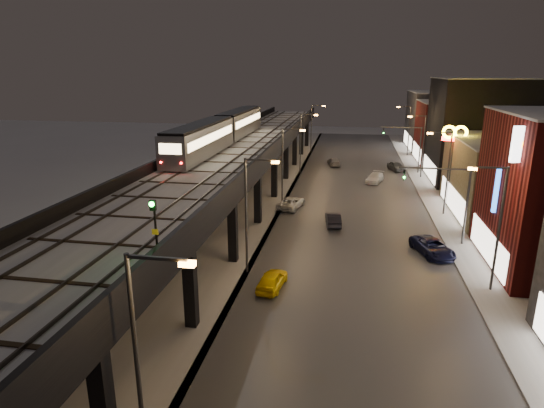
{
  "coord_description": "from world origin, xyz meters",
  "views": [
    {
      "loc": [
        6.75,
        -18.43,
        15.05
      ],
      "look_at": [
        0.88,
        15.18,
        5.0
      ],
      "focal_mm": 30.0,
      "sensor_mm": 36.0,
      "label": 1
    }
  ],
  "objects_px": {
    "car_onc_dark": "(432,248)",
    "subway_train": "(223,129)",
    "car_taxi": "(272,280)",
    "car_onc_white": "(375,178)",
    "car_onc_red": "(396,167)",
    "car_mid_silver": "(291,203)",
    "sign_citgo": "(526,165)",
    "car_near_white": "(333,220)",
    "car_mid_dark": "(334,162)",
    "rail_signal": "(154,216)"
  },
  "relations": [
    {
      "from": "car_taxi",
      "to": "sign_citgo",
      "type": "relative_size",
      "value": 0.33
    },
    {
      "from": "rail_signal",
      "to": "car_onc_red",
      "type": "relative_size",
      "value": 0.66
    },
    {
      "from": "car_mid_dark",
      "to": "car_onc_red",
      "type": "distance_m",
      "value": 10.0
    },
    {
      "from": "car_mid_dark",
      "to": "rail_signal",
      "type": "bearing_deg",
      "value": 71.72
    },
    {
      "from": "car_mid_silver",
      "to": "car_onc_white",
      "type": "xyz_separation_m",
      "value": [
        9.87,
        14.37,
        -0.01
      ]
    },
    {
      "from": "car_near_white",
      "to": "car_mid_dark",
      "type": "distance_m",
      "value": 30.27
    },
    {
      "from": "rail_signal",
      "to": "car_onc_red",
      "type": "height_order",
      "value": "rail_signal"
    },
    {
      "from": "car_near_white",
      "to": "car_onc_white",
      "type": "xyz_separation_m",
      "value": [
        4.89,
        19.49,
        0.01
      ]
    },
    {
      "from": "car_onc_dark",
      "to": "car_onc_red",
      "type": "xyz_separation_m",
      "value": [
        -0.11,
        34.16,
        0.02
      ]
    },
    {
      "from": "car_onc_red",
      "to": "car_onc_white",
      "type": "bearing_deg",
      "value": -132.22
    },
    {
      "from": "car_taxi",
      "to": "car_onc_dark",
      "type": "xyz_separation_m",
      "value": [
        12.29,
        8.42,
        0.03
      ]
    },
    {
      "from": "car_near_white",
      "to": "car_onc_red",
      "type": "xyz_separation_m",
      "value": [
        8.49,
        27.93,
        0.06
      ]
    },
    {
      "from": "subway_train",
      "to": "sign_citgo",
      "type": "xyz_separation_m",
      "value": [
        27.0,
        -20.28,
        0.65
      ]
    },
    {
      "from": "car_mid_dark",
      "to": "car_onc_red",
      "type": "relative_size",
      "value": 1.06
    },
    {
      "from": "car_taxi",
      "to": "sign_citgo",
      "type": "distance_m",
      "value": 19.08
    },
    {
      "from": "car_mid_dark",
      "to": "car_onc_red",
      "type": "height_order",
      "value": "car_onc_red"
    },
    {
      "from": "subway_train",
      "to": "car_onc_dark",
      "type": "xyz_separation_m",
      "value": [
        22.46,
        -15.47,
        -7.56
      ]
    },
    {
      "from": "rail_signal",
      "to": "sign_citgo",
      "type": "relative_size",
      "value": 0.24
    },
    {
      "from": "car_near_white",
      "to": "car_mid_silver",
      "type": "distance_m",
      "value": 7.15
    },
    {
      "from": "car_mid_silver",
      "to": "car_onc_white",
      "type": "bearing_deg",
      "value": -113.08
    },
    {
      "from": "subway_train",
      "to": "car_onc_red",
      "type": "bearing_deg",
      "value": 39.89
    },
    {
      "from": "car_mid_silver",
      "to": "car_onc_dark",
      "type": "relative_size",
      "value": 0.97
    },
    {
      "from": "subway_train",
      "to": "car_onc_dark",
      "type": "relative_size",
      "value": 6.75
    },
    {
      "from": "rail_signal",
      "to": "car_onc_white",
      "type": "distance_m",
      "value": 46.81
    },
    {
      "from": "car_near_white",
      "to": "car_mid_silver",
      "type": "height_order",
      "value": "car_mid_silver"
    },
    {
      "from": "car_mid_dark",
      "to": "subway_train",
      "type": "bearing_deg",
      "value": 47.15
    },
    {
      "from": "subway_train",
      "to": "rail_signal",
      "type": "bearing_deg",
      "value": -79.4
    },
    {
      "from": "car_onc_white",
      "to": "car_onc_red",
      "type": "distance_m",
      "value": 9.17
    },
    {
      "from": "car_onc_dark",
      "to": "car_onc_red",
      "type": "bearing_deg",
      "value": 70.9
    },
    {
      "from": "car_taxi",
      "to": "car_onc_red",
      "type": "bearing_deg",
      "value": -99.0
    },
    {
      "from": "car_taxi",
      "to": "car_onc_dark",
      "type": "bearing_deg",
      "value": -138.63
    },
    {
      "from": "car_mid_dark",
      "to": "car_onc_dark",
      "type": "xyz_separation_m",
      "value": [
        9.84,
        -36.48,
        0.05
      ]
    },
    {
      "from": "car_mid_silver",
      "to": "car_onc_dark",
      "type": "xyz_separation_m",
      "value": [
        13.58,
        -11.36,
        0.02
      ]
    },
    {
      "from": "car_near_white",
      "to": "car_onc_dark",
      "type": "relative_size",
      "value": 0.79
    },
    {
      "from": "car_taxi",
      "to": "car_onc_white",
      "type": "relative_size",
      "value": 0.86
    },
    {
      "from": "car_onc_dark",
      "to": "sign_citgo",
      "type": "xyz_separation_m",
      "value": [
        4.54,
        -4.81,
        8.21
      ]
    },
    {
      "from": "car_near_white",
      "to": "car_mid_silver",
      "type": "bearing_deg",
      "value": -53.41
    },
    {
      "from": "car_mid_dark",
      "to": "car_mid_silver",
      "type": "bearing_deg",
      "value": 69.67
    },
    {
      "from": "car_mid_dark",
      "to": "sign_citgo",
      "type": "distance_m",
      "value": 44.5
    },
    {
      "from": "car_mid_silver",
      "to": "sign_citgo",
      "type": "xyz_separation_m",
      "value": [
        18.12,
        -16.17,
        8.23
      ]
    },
    {
      "from": "car_mid_silver",
      "to": "car_mid_dark",
      "type": "relative_size",
      "value": 1.09
    },
    {
      "from": "car_taxi",
      "to": "car_near_white",
      "type": "relative_size",
      "value": 0.99
    },
    {
      "from": "rail_signal",
      "to": "car_onc_white",
      "type": "xyz_separation_m",
      "value": [
        12.35,
        44.45,
        -7.9
      ]
    },
    {
      "from": "rail_signal",
      "to": "car_mid_dark",
      "type": "height_order",
      "value": "rail_signal"
    },
    {
      "from": "car_onc_dark",
      "to": "sign_citgo",
      "type": "height_order",
      "value": "sign_citgo"
    },
    {
      "from": "car_mid_silver",
      "to": "car_onc_white",
      "type": "relative_size",
      "value": 1.06
    },
    {
      "from": "car_taxi",
      "to": "car_onc_white",
      "type": "distance_m",
      "value": 35.2
    },
    {
      "from": "sign_citgo",
      "to": "car_onc_dark",
      "type": "bearing_deg",
      "value": 133.31
    },
    {
      "from": "car_mid_silver",
      "to": "car_onc_red",
      "type": "bearing_deg",
      "value": -109.18
    },
    {
      "from": "car_onc_dark",
      "to": "subway_train",
      "type": "bearing_deg",
      "value": 126.17
    }
  ]
}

